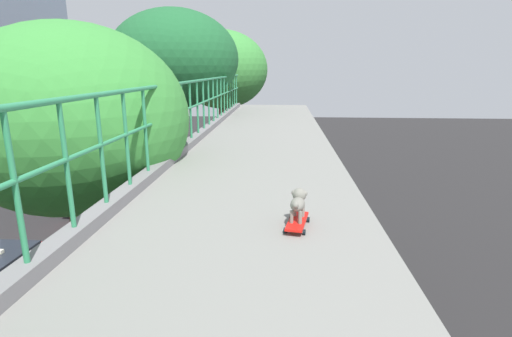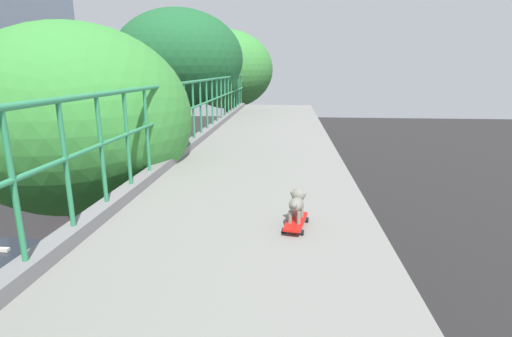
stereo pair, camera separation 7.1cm
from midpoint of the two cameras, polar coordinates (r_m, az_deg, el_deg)
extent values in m
cylinder|color=#308A5A|center=(3.22, -32.38, -2.59)|extent=(0.04, 0.04, 1.13)
cylinder|color=#308A5A|center=(3.76, -26.55, 0.30)|extent=(0.04, 0.04, 1.13)
cylinder|color=#308A5A|center=(4.33, -22.21, 2.45)|extent=(0.04, 0.04, 1.13)
cylinder|color=#308A5A|center=(4.92, -18.89, 4.08)|extent=(0.04, 0.04, 1.13)
cylinder|color=#308A5A|center=(5.53, -16.29, 5.35)|extent=(0.04, 0.04, 1.13)
cylinder|color=#308A5A|center=(6.15, -14.19, 6.36)|extent=(0.04, 0.04, 1.13)
cylinder|color=#308A5A|center=(6.78, -12.48, 7.17)|extent=(0.04, 0.04, 1.13)
cylinder|color=#308A5A|center=(7.42, -11.06, 7.84)|extent=(0.04, 0.04, 1.13)
cylinder|color=#308A5A|center=(8.06, -9.86, 8.41)|extent=(0.04, 0.04, 1.13)
cylinder|color=#308A5A|center=(8.70, -8.83, 8.88)|extent=(0.04, 0.04, 1.13)
cylinder|color=#308A5A|center=(9.35, -7.94, 9.29)|extent=(0.04, 0.04, 1.13)
cylinder|color=#308A5A|center=(10.00, -7.16, 9.64)|extent=(0.04, 0.04, 1.13)
cylinder|color=#308A5A|center=(10.65, -6.48, 9.95)|extent=(0.04, 0.04, 1.13)
cylinder|color=#308A5A|center=(11.30, -5.88, 10.22)|extent=(0.04, 0.04, 1.13)
cylinder|color=#308A5A|center=(11.95, -5.34, 10.46)|extent=(0.04, 0.04, 1.13)
cylinder|color=#308A5A|center=(12.61, -4.86, 10.68)|extent=(0.04, 0.04, 1.13)
cylinder|color=#308A5A|center=(13.26, -4.42, 10.87)|extent=(0.04, 0.04, 1.13)
cylinder|color=#308A5A|center=(13.92, -4.02, 11.05)|extent=(0.04, 0.04, 1.13)
cylinder|color=#308A5A|center=(14.58, -3.66, 11.20)|extent=(0.04, 0.04, 1.13)
cylinder|color=#308A5A|center=(15.23, -3.33, 11.35)|extent=(0.04, 0.04, 1.13)
cylinder|color=#308A5A|center=(15.89, -3.03, 11.48)|extent=(0.04, 0.04, 1.13)
cube|color=gold|center=(12.50, -26.85, -21.24)|extent=(1.62, 3.82, 0.59)
cube|color=#1E232B|center=(11.99, -27.88, -19.60)|extent=(1.43, 1.92, 0.59)
cube|color=silver|center=(11.80, -28.10, -18.11)|extent=(0.36, 0.16, 0.12)
cylinder|color=black|center=(13.09, -20.99, -19.63)|extent=(0.22, 0.69, 0.69)
cylinder|color=black|center=(13.76, -27.13, -18.52)|extent=(0.22, 0.69, 0.69)
cube|color=red|center=(16.15, -33.59, -13.47)|extent=(1.78, 4.48, 0.71)
cylinder|color=black|center=(16.74, -28.32, -12.62)|extent=(0.20, 0.69, 0.69)
cylinder|color=black|center=(17.68, -33.11, -11.85)|extent=(0.20, 0.69, 0.69)
cube|color=#B51220|center=(25.65, -18.92, 0.95)|extent=(2.56, 10.47, 3.10)
cube|color=black|center=(25.53, -19.02, 2.13)|extent=(2.58, 9.63, 0.70)
cylinder|color=black|center=(28.88, -13.70, 0.02)|extent=(0.28, 0.96, 0.96)
cylinder|color=black|center=(29.71, -18.23, 0.10)|extent=(0.28, 0.96, 0.96)
cylinder|color=black|center=(22.98, -18.53, -4.04)|extent=(0.28, 0.96, 0.96)
cylinder|color=black|center=(24.01, -23.97, -3.77)|extent=(0.28, 0.96, 0.96)
cylinder|color=#4E3724|center=(8.61, -22.55, -19.72)|extent=(0.51, 0.51, 5.58)
ellipsoid|color=#3B8D3A|center=(7.28, -25.48, 6.48)|extent=(3.85, 3.85, 3.17)
cylinder|color=#4E4329|center=(14.77, -11.10, -2.27)|extent=(0.46, 0.46, 6.59)
ellipsoid|color=#1E5D30|center=(14.17, -12.01, 15.46)|extent=(4.40, 4.40, 3.34)
cylinder|color=brown|center=(24.76, -4.91, 3.86)|extent=(0.46, 0.46, 5.89)
ellipsoid|color=#3D8C3B|center=(24.35, -5.14, 14.26)|extent=(5.55, 5.55, 4.66)
cube|color=red|center=(3.86, 5.54, -7.70)|extent=(0.25, 0.52, 0.02)
cylinder|color=black|center=(4.01, 7.19, -7.46)|extent=(0.03, 0.06, 0.05)
cylinder|color=black|center=(4.04, 4.60, -7.25)|extent=(0.03, 0.06, 0.05)
cylinder|color=black|center=(3.72, 6.55, -9.28)|extent=(0.03, 0.06, 0.05)
cylinder|color=black|center=(3.74, 3.73, -9.04)|extent=(0.03, 0.06, 0.05)
cylinder|color=slate|center=(3.93, 6.38, -6.19)|extent=(0.04, 0.04, 0.12)
cylinder|color=slate|center=(3.94, 5.18, -6.10)|extent=(0.04, 0.04, 0.12)
cylinder|color=slate|center=(3.75, 5.97, -7.19)|extent=(0.04, 0.04, 0.12)
cylinder|color=slate|center=(3.76, 4.71, -7.09)|extent=(0.04, 0.04, 0.12)
ellipsoid|color=slate|center=(3.81, 5.60, -5.24)|extent=(0.18, 0.27, 0.12)
sphere|color=slate|center=(3.89, 5.87, -3.86)|extent=(0.14, 0.14, 0.14)
ellipsoid|color=gray|center=(3.95, 6.00, -3.72)|extent=(0.06, 0.07, 0.04)
sphere|color=slate|center=(3.88, 6.63, -3.67)|extent=(0.06, 0.06, 0.06)
sphere|color=slate|center=(3.89, 5.13, -3.56)|extent=(0.06, 0.06, 0.06)
sphere|color=slate|center=(3.67, 5.29, -5.36)|extent=(0.06, 0.06, 0.06)
camera|label=1|loc=(0.04, -90.44, -0.11)|focal=27.23mm
camera|label=2|loc=(0.04, 89.56, 0.11)|focal=27.23mm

